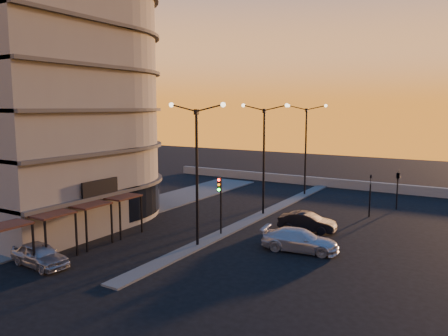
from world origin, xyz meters
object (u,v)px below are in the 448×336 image
(car_sedan, at_px, (307,222))
(car_wagon, at_px, (300,240))
(car_hatchback, at_px, (40,255))
(streetlamp_mid, at_px, (264,150))
(traffic_light_main, at_px, (220,196))

(car_sedan, distance_m, car_wagon, 4.73)
(car_hatchback, bearing_deg, car_wagon, -44.58)
(car_sedan, height_order, car_wagon, car_wagon)
(streetlamp_mid, distance_m, car_wagon, 10.80)
(streetlamp_mid, relative_size, car_wagon, 1.93)
(streetlamp_mid, xyz_separation_m, car_sedan, (5.00, -2.79, -4.89))
(car_sedan, relative_size, car_wagon, 0.86)
(streetlamp_mid, height_order, traffic_light_main, streetlamp_mid)
(traffic_light_main, relative_size, car_sedan, 1.00)
(traffic_light_main, xyz_separation_m, car_hatchback, (-5.78, -10.64, -2.19))
(streetlamp_mid, distance_m, traffic_light_main, 7.62)
(traffic_light_main, bearing_deg, car_wagon, -2.25)
(car_sedan, xyz_separation_m, car_wagon, (1.20, -4.58, 0.02))
(car_hatchback, relative_size, car_sedan, 0.96)
(car_wagon, bearing_deg, traffic_light_main, 79.51)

